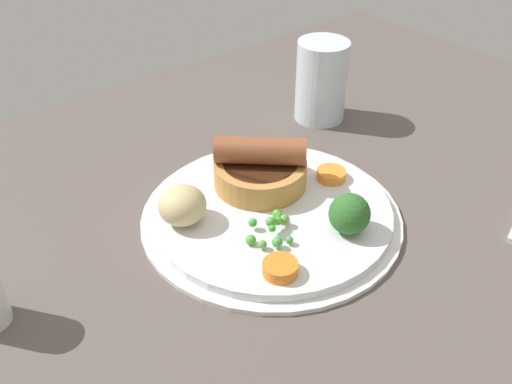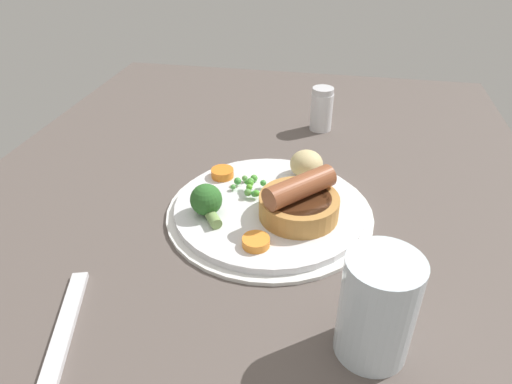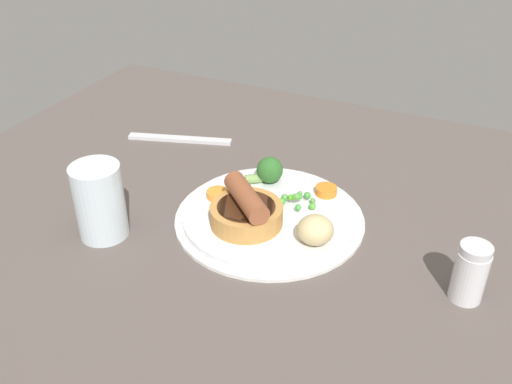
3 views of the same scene
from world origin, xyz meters
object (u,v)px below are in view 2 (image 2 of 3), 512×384
Objects in this scene: carrot_slice_2 at (256,242)px; salt_shaker at (322,109)px; potato_chunk_0 at (306,164)px; drinking_glass at (377,308)px; broccoli_floret_near at (207,201)px; fork at (60,344)px; dinner_plate at (270,210)px; carrot_slice_0 at (222,173)px; pea_pile at (250,185)px; sausage_pudding at (299,202)px.

carrot_slice_2 is 35.06cm from salt_shaker.
drinking_glass is (-26.52, -8.36, 1.84)cm from potato_chunk_0.
broccoli_floret_near is 22.03cm from fork.
fork is at bearing 147.45° from dinner_plate.
carrot_slice_0 reaches higher than carrot_slice_2.
pea_pile reaches higher than carrot_slice_2.
sausage_pudding is at bearing 26.19° from drinking_glass.
broccoli_floret_near is 15.67cm from potato_chunk_0.
potato_chunk_0 is 1.49× the size of carrot_slice_0.
potato_chunk_0 reaches higher than carrot_slice_2.
pea_pile is 0.28× the size of fork.
pea_pile is at bearing 15.04° from carrot_slice_2.
salt_shaker is at bearing -9.66° from dinner_plate.
carrot_slice_0 is (-2.41, 11.27, -1.29)cm from potato_chunk_0.
salt_shaker reaches higher than fork.
pea_pile is 7.31cm from broccoli_floret_near.
broccoli_floret_near is (-1.68, 10.93, -0.14)cm from sausage_pudding.
carrot_slice_0 is 15.49cm from carrot_slice_2.
salt_shaker is at bearing -138.59° from sausage_pudding.
sausage_pudding is at bearing -115.97° from broccoli_floret_near.
potato_chunk_0 is at bearing -78.74° from broccoli_floret_near.
potato_chunk_0 is at bearing 17.49° from drinking_glass.
salt_shaker is (34.70, -4.72, 1.76)cm from carrot_slice_2.
potato_chunk_0 is (7.90, -3.76, 2.69)cm from dinner_plate.
sausage_pudding is 1.89× the size of pea_pile.
potato_chunk_0 is 36.92cm from fork.
broccoli_floret_near is (-6.02, 4.03, 1.00)cm from pea_pile.
dinner_plate is at bearing -126.18° from carrot_slice_0.
carrot_slice_0 is 31.25cm from drinking_glass.
potato_chunk_0 is at bearing -25.43° from dinner_plate.
pea_pile is 1.64× the size of carrot_slice_0.
sausage_pudding reaches higher than pea_pile.
salt_shaker reaches higher than potato_chunk_0.
salt_shaker is at bearing -38.68° from fork.
carrot_slice_2 is (-8.17, 0.20, 1.33)cm from dinner_plate.
drinking_glass is (-15.26, -19.26, 1.84)cm from broccoli_floret_near.
dinner_plate is 8.38× the size of carrot_slice_2.
pea_pile is 8.70cm from potato_chunk_0.
broccoli_floret_near is 0.52× the size of drinking_glass.
sausage_pudding is 0.94× the size of drinking_glass.
pea_pile is at bearing -122.82° from carrot_slice_0.
carrot_slice_2 is at bearing -61.18° from fork.
carrot_slice_0 is at bearing -32.30° from broccoli_floret_near.
carrot_slice_0 reaches higher than dinner_plate.
potato_chunk_0 is (11.27, -10.90, -0.00)cm from broccoli_floret_near.
carrot_slice_2 is at bearing 11.24° from sausage_pudding.
dinner_plate is 5.02cm from sausage_pudding.
dinner_plate is 5.12× the size of pea_pile.
drinking_glass is at bearing -146.94° from dinner_plate.
dinner_plate is 4.42cm from pea_pile.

